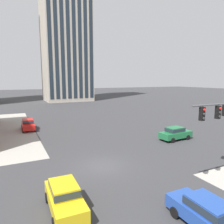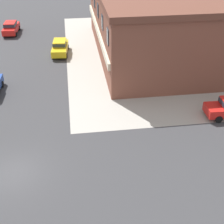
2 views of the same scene
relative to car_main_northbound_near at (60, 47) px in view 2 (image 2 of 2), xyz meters
The scene contains 5 objects.
ground_plane 21.47m from the car_main_northbound_near, ahead, with size 320.00×320.00×0.00m, color #38383A.
sidewalk_far_corner 16.78m from the car_main_northbound_near, 85.89° to the left, with size 32.00×32.00×0.02m, color #A8A399.
car_main_northbound_near is the anchor object (origin of this frame).
car_main_mid 11.00m from the car_main_northbound_near, 141.30° to the right, with size 4.51×2.11×1.68m.
storefront_block_near_corner 14.88m from the car_main_northbound_near, 85.48° to the left, with size 22.55×20.08×7.87m.
Camera 2 is at (17.67, 4.37, 15.63)m, focal length 52.73 mm.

